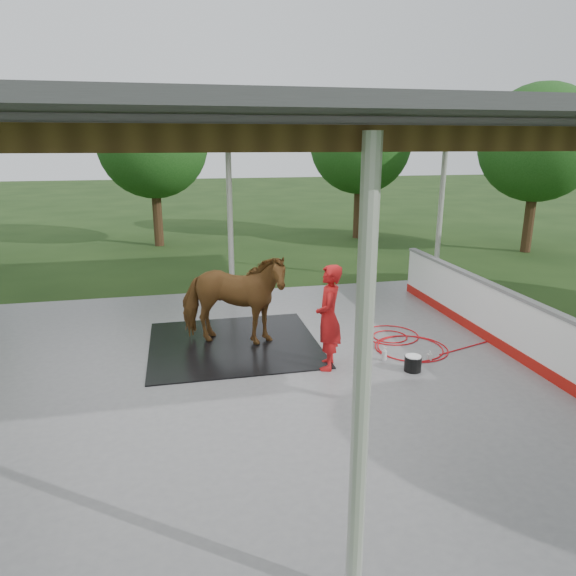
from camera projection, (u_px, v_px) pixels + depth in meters
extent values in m
plane|color=#1E3814|center=(263.00, 372.00, 8.85)|extent=(100.00, 100.00, 0.00)
cube|color=slate|center=(262.00, 371.00, 8.84)|extent=(12.00, 10.00, 0.05)
cylinder|color=beige|center=(361.00, 395.00, 3.89)|extent=(0.14, 0.14, 3.85)
cylinder|color=beige|center=(230.00, 220.00, 12.72)|extent=(0.14, 0.14, 3.85)
cylinder|color=beige|center=(440.00, 213.00, 13.89)|extent=(0.14, 0.14, 3.85)
cube|color=brown|center=(362.00, 139.00, 3.56)|extent=(12.00, 0.10, 0.18)
cube|color=brown|center=(308.00, 140.00, 4.97)|extent=(12.00, 0.10, 0.18)
cube|color=brown|center=(278.00, 140.00, 6.38)|extent=(12.00, 0.10, 0.18)
cube|color=brown|center=(259.00, 141.00, 7.79)|extent=(12.00, 0.10, 0.18)
cube|color=brown|center=(246.00, 141.00, 9.20)|extent=(12.00, 0.10, 0.18)
cube|color=brown|center=(236.00, 141.00, 10.61)|extent=(12.00, 0.10, 0.18)
cube|color=brown|center=(229.00, 141.00, 12.02)|extent=(12.00, 0.10, 0.18)
cube|color=#38383A|center=(259.00, 127.00, 7.74)|extent=(12.60, 10.60, 0.10)
cube|color=#A7140D|center=(501.00, 343.00, 9.74)|extent=(0.14, 8.00, 0.20)
cube|color=white|center=(504.00, 318.00, 9.61)|extent=(0.12, 8.00, 1.00)
cube|color=slate|center=(507.00, 292.00, 9.47)|extent=(0.16, 8.00, 0.06)
cylinder|color=#382314|center=(158.00, 217.00, 19.42)|extent=(0.36, 0.36, 2.20)
sphere|color=#194714|center=(153.00, 143.00, 18.68)|extent=(4.00, 4.00, 4.00)
cylinder|color=#382314|center=(358.00, 211.00, 21.05)|extent=(0.36, 0.36, 2.20)
sphere|color=#194714|center=(361.00, 143.00, 20.31)|extent=(4.00, 4.00, 4.00)
cylinder|color=#382314|center=(529.00, 221.00, 18.31)|extent=(0.36, 0.36, 2.20)
sphere|color=#194714|center=(539.00, 143.00, 17.57)|extent=(4.00, 4.00, 4.00)
cube|color=black|center=(234.00, 344.00, 9.94)|extent=(3.20, 3.00, 0.02)
imported|color=brown|center=(233.00, 299.00, 9.69)|extent=(2.32, 1.62, 1.79)
imported|color=red|center=(329.00, 317.00, 8.69)|extent=(0.63, 0.77, 1.83)
cylinder|color=black|center=(413.00, 364.00, 8.76)|extent=(0.29, 0.29, 0.26)
cylinder|color=white|center=(413.00, 357.00, 8.73)|extent=(0.27, 0.27, 0.03)
imported|color=silver|center=(384.00, 354.00, 9.17)|extent=(0.14, 0.14, 0.26)
imported|color=#338CD8|center=(430.00, 355.00, 9.20)|extent=(0.10, 0.10, 0.18)
torus|color=red|center=(409.00, 348.00, 9.75)|extent=(1.29, 1.29, 0.02)
torus|color=red|center=(391.00, 335.00, 10.40)|extent=(1.12, 1.12, 0.02)
torus|color=red|center=(390.00, 337.00, 10.31)|extent=(0.69, 0.69, 0.02)
torus|color=red|center=(412.00, 348.00, 9.72)|extent=(1.32, 1.32, 0.02)
cylinder|color=red|center=(469.00, 347.00, 9.81)|extent=(1.50, 0.51, 0.02)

